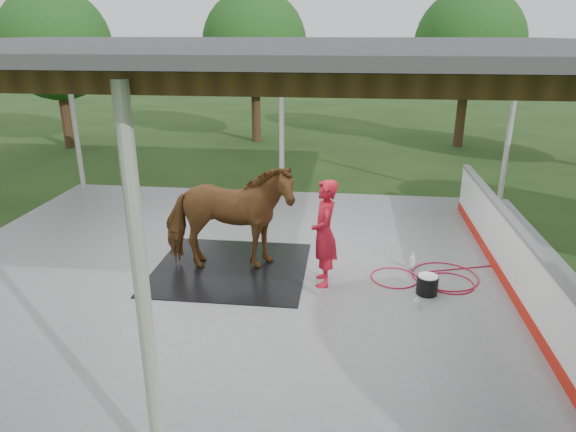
# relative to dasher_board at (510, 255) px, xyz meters

# --- Properties ---
(ground) EXTENTS (100.00, 100.00, 0.00)m
(ground) POSITION_rel_dasher_board_xyz_m (-4.60, 0.00, -0.59)
(ground) COLOR #1E3814
(concrete_slab) EXTENTS (12.00, 10.00, 0.05)m
(concrete_slab) POSITION_rel_dasher_board_xyz_m (-4.60, 0.00, -0.57)
(concrete_slab) COLOR slate
(concrete_slab) RESTS_ON ground
(pavilion_structure) EXTENTS (12.60, 10.60, 4.05)m
(pavilion_structure) POSITION_rel_dasher_board_xyz_m (-4.60, -0.00, 3.37)
(pavilion_structure) COLOR beige
(pavilion_structure) RESTS_ON ground
(dasher_board) EXTENTS (0.16, 8.00, 1.15)m
(dasher_board) POSITION_rel_dasher_board_xyz_m (0.00, 0.00, 0.00)
(dasher_board) COLOR #B41A0F
(dasher_board) RESTS_ON concrete_slab
(tree_belt) EXTENTS (28.00, 28.00, 5.80)m
(tree_belt) POSITION_rel_dasher_board_xyz_m (-4.30, 0.90, 3.20)
(tree_belt) COLOR #382314
(tree_belt) RESTS_ON ground
(rubber_mat) EXTENTS (2.80, 2.62, 0.02)m
(rubber_mat) POSITION_rel_dasher_board_xyz_m (-4.95, -0.02, -0.53)
(rubber_mat) COLOR black
(rubber_mat) RESTS_ON concrete_slab
(horse) EXTENTS (2.50, 1.41, 2.00)m
(horse) POSITION_rel_dasher_board_xyz_m (-4.95, -0.02, 0.48)
(horse) COLOR brown
(horse) RESTS_ON rubber_mat
(handler) EXTENTS (0.53, 0.74, 1.88)m
(handler) POSITION_rel_dasher_board_xyz_m (-3.20, -0.38, 0.40)
(handler) COLOR red
(handler) RESTS_ON concrete_slab
(wash_bucket) EXTENTS (0.36, 0.36, 0.33)m
(wash_bucket) POSITION_rel_dasher_board_xyz_m (-1.44, -0.56, -0.37)
(wash_bucket) COLOR black
(wash_bucket) RESTS_ON concrete_slab
(soap_bottle_a) EXTENTS (0.17, 0.17, 0.33)m
(soap_bottle_a) POSITION_rel_dasher_board_xyz_m (-1.59, 0.38, -0.38)
(soap_bottle_a) COLOR silver
(soap_bottle_a) RESTS_ON concrete_slab
(soap_bottle_b) EXTENTS (0.10, 0.10, 0.17)m
(soap_bottle_b) POSITION_rel_dasher_board_xyz_m (-1.66, -1.04, -0.46)
(soap_bottle_b) COLOR #338CD8
(soap_bottle_b) RESTS_ON concrete_slab
(hose_coil) EXTENTS (2.36, 1.28, 0.02)m
(hose_coil) POSITION_rel_dasher_board_xyz_m (-1.24, 0.01, -0.53)
(hose_coil) COLOR #B50C30
(hose_coil) RESTS_ON concrete_slab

